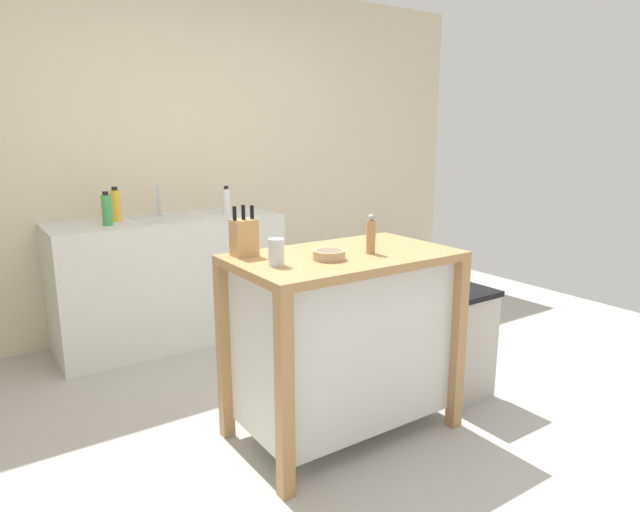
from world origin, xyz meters
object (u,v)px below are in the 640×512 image
object	(u,v)px
kitchen_island	(343,335)
sink_faucet	(159,201)
drinking_cup	(276,252)
bottle_hand_soap	(107,210)
bottle_dish_soap	(227,201)
knife_block	(244,237)
trash_bin	(460,344)
bowl_ceramic_wide	(329,255)
pepper_grinder	(371,235)
bottle_spray_cleaner	(116,205)

from	to	relation	value
kitchen_island	sink_faucet	bearing A→B (deg)	98.14
drinking_cup	bottle_hand_soap	distance (m)	1.71
bottle_dish_soap	knife_block	bearing A→B (deg)	-111.88
bottle_dish_soap	sink_faucet	bearing A→B (deg)	155.78
drinking_cup	trash_bin	size ratio (longest dim) A/B	0.19
bottle_dish_soap	bowl_ceramic_wide	bearing A→B (deg)	-99.89
kitchen_island	bowl_ceramic_wide	bearing A→B (deg)	-153.77
kitchen_island	bowl_ceramic_wide	size ratio (longest dim) A/B	7.20
knife_block	bottle_dish_soap	xyz separation A→B (m)	(0.58, 1.45, -0.02)
bottle_dish_soap	bottle_hand_soap	bearing A→B (deg)	-178.67
drinking_cup	kitchen_island	bearing A→B (deg)	4.61
bowl_ceramic_wide	sink_faucet	size ratio (longest dim) A/B	0.67
bowl_ceramic_wide	bottle_hand_soap	distance (m)	1.80
bowl_ceramic_wide	bottle_hand_soap	xyz separation A→B (m)	(-0.55, 1.71, 0.05)
bottle_hand_soap	kitchen_island	bearing A→B (deg)	-67.63
pepper_grinder	trash_bin	xyz separation A→B (m)	(0.67, 0.00, -0.69)
pepper_grinder	kitchen_island	bearing A→B (deg)	146.30
knife_block	drinking_cup	bearing A→B (deg)	-83.49
trash_bin	bottle_dish_soap	world-z (taller)	bottle_dish_soap
knife_block	bottle_dish_soap	bearing A→B (deg)	68.12
kitchen_island	trash_bin	distance (m)	0.80
bowl_ceramic_wide	sink_faucet	bearing A→B (deg)	94.02
bottle_dish_soap	trash_bin	bearing A→B (deg)	-70.91
kitchen_island	trash_bin	world-z (taller)	kitchen_island
sink_faucet	bottle_dish_soap	distance (m)	0.48
drinking_cup	pepper_grinder	bearing A→B (deg)	-4.62
knife_block	trash_bin	world-z (taller)	knife_block
pepper_grinder	bottle_hand_soap	distance (m)	1.89
kitchen_island	knife_block	xyz separation A→B (m)	(-0.41, 0.22, 0.50)
drinking_cup	bottle_spray_cleaner	bearing A→B (deg)	96.31
sink_faucet	knife_block	bearing A→B (deg)	-95.03
pepper_grinder	bottle_dish_soap	distance (m)	1.74
trash_bin	sink_faucet	world-z (taller)	sink_faucet
bowl_ceramic_wide	bottle_hand_soap	bearing A→B (deg)	107.71
knife_block	bottle_hand_soap	bearing A→B (deg)	100.54
bowl_ceramic_wide	sink_faucet	world-z (taller)	sink_faucet
bottle_spray_cleaner	pepper_grinder	bearing A→B (deg)	-69.63
pepper_grinder	trash_bin	bearing A→B (deg)	0.28
knife_block	drinking_cup	size ratio (longest dim) A/B	2.03
trash_bin	sink_faucet	size ratio (longest dim) A/B	2.86
knife_block	trash_bin	bearing A→B (deg)	-13.48
trash_bin	bottle_spray_cleaner	size ratio (longest dim) A/B	2.69
kitchen_island	bowl_ceramic_wide	distance (m)	0.46
kitchen_island	sink_faucet	world-z (taller)	sink_faucet
kitchen_island	bottle_hand_soap	xyz separation A→B (m)	(-0.68, 1.65, 0.48)
kitchen_island	pepper_grinder	xyz separation A→B (m)	(0.11, -0.07, 0.50)
bowl_ceramic_wide	drinking_cup	size ratio (longest dim) A/B	1.26
pepper_grinder	sink_faucet	world-z (taller)	sink_faucet
trash_bin	sink_faucet	bearing A→B (deg)	118.25
trash_bin	bottle_hand_soap	distance (m)	2.35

